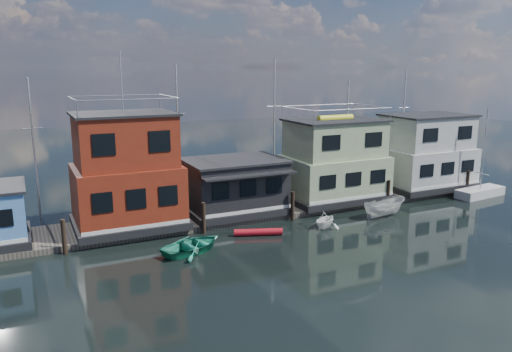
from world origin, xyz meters
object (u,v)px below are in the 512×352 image
day_sailer (480,192)px  red_kayak (258,232)px  motorboat (384,208)px  dinghy_teal (193,245)px  houseboat_red (127,173)px  houseboat_dark (235,186)px  houseboat_white (425,153)px  dinghy_white (325,219)px  houseboat_green (334,162)px

day_sailer → red_kayak: size_ratio=2.36×
motorboat → dinghy_teal: size_ratio=0.90×
houseboat_red → red_kayak: size_ratio=3.59×
houseboat_dark → day_sailer: day_sailer is taller
motorboat → dinghy_teal: motorboat is taller
houseboat_white → red_kayak: bearing=-166.0°
red_kayak → motorboat: bearing=18.7°
houseboat_dark → dinghy_white: houseboat_dark is taller
houseboat_green → red_kayak: (-9.31, -4.82, -3.31)m
houseboat_red → houseboat_dark: houseboat_red is taller
houseboat_dark → day_sailer: (21.97, -3.81, -1.97)m
houseboat_dark → houseboat_red: bearing=179.9°
dinghy_white → day_sailer: 17.31m
houseboat_dark → houseboat_green: 9.07m
houseboat_white → dinghy_teal: bearing=-166.5°
day_sailer → motorboat: bearing=179.7°
houseboat_green → dinghy_white: 7.45m
houseboat_green → motorboat: (1.24, -5.06, -2.83)m
day_sailer → dinghy_teal: size_ratio=1.87×
houseboat_red → houseboat_green: bearing=0.0°
motorboat → red_kayak: (-10.55, 0.24, -0.48)m
dinghy_white → dinghy_teal: dinghy_white is taller
dinghy_teal → motorboat: bearing=-106.7°
houseboat_dark → red_kayak: bearing=-93.7°
motorboat → red_kayak: bearing=87.9°
houseboat_green → red_kayak: size_ratio=2.54×
houseboat_dark → motorboat: houseboat_dark is taller
houseboat_dark → dinghy_white: size_ratio=3.14×
houseboat_dark → houseboat_white: houseboat_white is taller
houseboat_green → dinghy_white: size_ratio=3.57×
houseboat_dark → houseboat_green: (9.00, 0.02, 1.13)m
houseboat_white → dinghy_white: 15.52m
day_sailer → dinghy_teal: bearing=177.9°
dinghy_white → red_kayak: size_ratio=0.71×
houseboat_red → houseboat_white: 27.01m
houseboat_white → dinghy_teal: 25.15m
houseboat_green → houseboat_red: bearing=-180.0°
houseboat_red → dinghy_white: houseboat_red is taller
houseboat_white → motorboat: bearing=-150.0°
red_kayak → dinghy_teal: dinghy_teal is taller
houseboat_red → houseboat_dark: 8.18m
houseboat_green → dinghy_teal: (-14.27, -5.82, -3.12)m
red_kayak → dinghy_teal: bearing=-148.7°
houseboat_white → day_sailer: 5.75m
houseboat_green → dinghy_teal: houseboat_green is taller
houseboat_dark → houseboat_green: bearing=0.1°
motorboat → houseboat_red: bearing=73.6°
day_sailer → red_kayak: day_sailer is taller
red_kayak → dinghy_white: bearing=14.0°
houseboat_red → day_sailer: 30.43m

